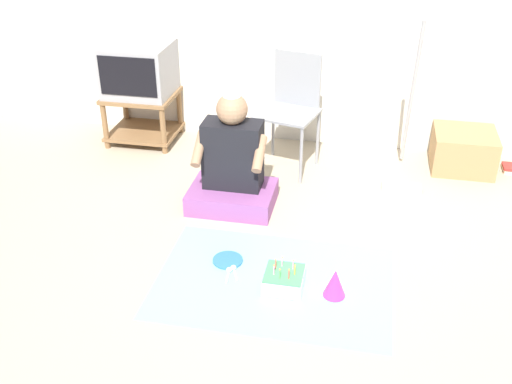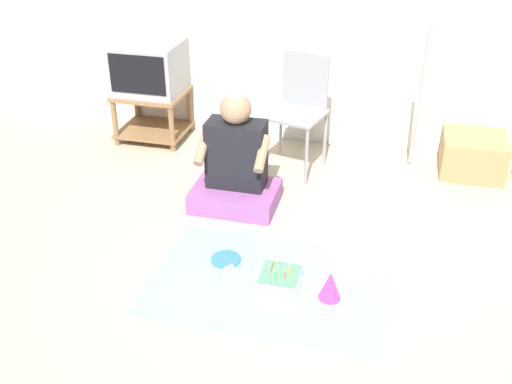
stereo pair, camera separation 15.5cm
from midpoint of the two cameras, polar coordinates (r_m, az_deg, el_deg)
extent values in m
plane|color=tan|center=(3.36, 3.79, -9.56)|extent=(16.00, 16.00, 0.00)
cube|color=olive|center=(5.05, -9.06, 9.26)|extent=(0.56, 0.49, 0.03)
cube|color=olive|center=(5.17, -8.78, 5.90)|extent=(0.56, 0.49, 0.02)
cylinder|color=olive|center=(5.04, -12.43, 6.55)|extent=(0.04, 0.04, 0.41)
cylinder|color=olive|center=(4.85, -7.12, 6.09)|extent=(0.04, 0.04, 0.41)
cylinder|color=olive|center=(5.40, -10.49, 8.29)|extent=(0.04, 0.04, 0.41)
cylinder|color=olive|center=(5.22, -5.47, 7.92)|extent=(0.04, 0.04, 0.41)
cube|color=#99999E|center=(4.99, -9.24, 11.63)|extent=(0.52, 0.47, 0.41)
cube|color=black|center=(4.78, -10.35, 10.92)|extent=(0.46, 0.01, 0.31)
cube|color=gray|center=(4.43, 4.64, 7.37)|extent=(0.49, 0.48, 0.02)
cube|color=gray|center=(4.52, 5.71, 10.57)|extent=(0.36, 0.11, 0.42)
cylinder|color=gray|center=(4.45, 1.41, 4.38)|extent=(0.02, 0.02, 0.45)
cylinder|color=gray|center=(4.31, 5.85, 3.37)|extent=(0.02, 0.02, 0.45)
cylinder|color=gray|center=(4.74, 3.32, 5.95)|extent=(0.02, 0.02, 0.45)
cylinder|color=gray|center=(4.61, 7.54, 5.03)|extent=(0.02, 0.02, 0.45)
cube|color=#A87F51|center=(4.82, 20.82, 3.33)|extent=(0.46, 0.44, 0.29)
cube|color=#B2ADA3|center=(4.44, 15.23, 0.17)|extent=(0.28, 0.09, 0.03)
cylinder|color=#B7B7BC|center=(4.40, 16.31, 8.47)|extent=(0.03, 0.47, 1.19)
cube|color=#8C4C8C|center=(4.10, -0.89, -0.41)|extent=(0.57, 0.42, 0.14)
cube|color=black|center=(4.00, -0.76, 3.61)|extent=(0.39, 0.21, 0.46)
sphere|color=#9E7556|center=(3.87, -0.79, 7.92)|extent=(0.21, 0.21, 0.21)
cone|color=silver|center=(3.82, -0.81, 9.76)|extent=(0.11, 0.11, 0.09)
cylinder|color=#9E7556|center=(3.93, -4.00, 4.26)|extent=(0.06, 0.24, 0.20)
cylinder|color=#9E7556|center=(3.83, 1.74, 3.64)|extent=(0.06, 0.24, 0.20)
cube|color=#7FC6E0|center=(3.43, 2.66, -8.56)|extent=(1.33, 0.92, 0.01)
cube|color=white|center=(3.36, 3.61, -8.46)|extent=(0.22, 0.22, 0.09)
cube|color=#4CB266|center=(3.33, 3.63, -7.82)|extent=(0.21, 0.21, 0.01)
cylinder|color=yellow|center=(3.31, 4.65, -7.63)|extent=(0.01, 0.01, 0.06)
sphere|color=#FFCC4C|center=(3.28, 4.68, -7.10)|extent=(0.01, 0.01, 0.01)
cylinder|color=#E58CCC|center=(3.34, 4.52, -7.13)|extent=(0.01, 0.01, 0.06)
sphere|color=#FFCC4C|center=(3.32, 4.54, -6.60)|extent=(0.01, 0.01, 0.01)
cylinder|color=#E58CCC|center=(3.36, 3.49, -6.83)|extent=(0.01, 0.01, 0.06)
sphere|color=#FFCC4C|center=(3.34, 3.51, -6.30)|extent=(0.01, 0.01, 0.01)
cylinder|color=#EA4C4C|center=(3.35, 2.86, -7.02)|extent=(0.01, 0.01, 0.06)
sphere|color=#FFCC4C|center=(3.32, 2.88, -6.50)|extent=(0.01, 0.01, 0.01)
cylinder|color=#E58CCC|center=(3.30, 2.66, -7.59)|extent=(0.01, 0.01, 0.06)
sphere|color=#FFCC4C|center=(3.28, 2.67, -7.06)|extent=(0.01, 0.01, 0.01)
cylinder|color=#66C666|center=(3.27, 3.19, -7.98)|extent=(0.01, 0.01, 0.06)
sphere|color=#FFCC4C|center=(3.25, 3.21, -7.45)|extent=(0.01, 0.01, 0.01)
cylinder|color=#EA4C4C|center=(3.27, 4.06, -8.02)|extent=(0.01, 0.01, 0.06)
sphere|color=#FFCC4C|center=(3.25, 4.09, -7.49)|extent=(0.01, 0.01, 0.01)
cone|color=#CC338C|center=(3.30, 8.44, -8.78)|extent=(0.13, 0.13, 0.17)
cylinder|color=blue|center=(3.59, -1.64, -6.43)|extent=(0.18, 0.18, 0.01)
ellipsoid|color=white|center=(3.52, -1.15, -7.13)|extent=(0.04, 0.05, 0.01)
cube|color=white|center=(3.47, -1.00, -7.86)|extent=(0.05, 0.10, 0.01)
ellipsoid|color=white|center=(3.51, -1.55, -7.32)|extent=(0.04, 0.05, 0.01)
cube|color=white|center=(3.46, -1.75, -8.06)|extent=(0.02, 0.10, 0.01)
camera|label=1|loc=(0.08, -88.76, 0.70)|focal=42.00mm
camera|label=2|loc=(0.08, 91.24, -0.70)|focal=42.00mm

